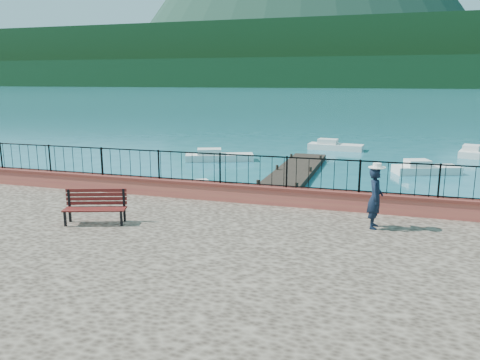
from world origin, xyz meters
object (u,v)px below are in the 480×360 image
Objects in this scene: boat_5 at (472,150)px; person at (375,198)px; boat_4 at (336,144)px; boat_0 at (207,189)px; boat_3 at (219,154)px; boat_2 at (427,166)px; park_bench at (96,213)px.

person is at bearing 179.79° from boat_5.
boat_4 is 9.14m from boat_5.
boat_3 is (-2.72, 9.21, 0.00)m from boat_0.
person is 18.22m from boat_3.
boat_4 is (-5.70, 7.54, 0.00)m from boat_2.
boat_5 is (15.74, 7.04, 0.00)m from boat_3.
park_bench is at bearing -127.78° from boat_0.
boat_0 is at bearing 155.95° from boat_5.
boat_0 is 20.83m from boat_5.
park_bench is 19.26m from boat_2.
person reaches higher than boat_4.
boat_3 is 9.60m from boat_4.
person is 22.52m from boat_4.
boat_4 is (3.88, 16.18, 0.00)m from boat_0.
boat_0 is at bearing -98.25° from boat_4.
boat_5 is at bearing -12.44° from person.
person is 0.47× the size of boat_5.
boat_5 is (5.92, 22.31, -1.62)m from person.
boat_0 and boat_4 have the same top height.
boat_0 is at bearing -158.16° from boat_2.
boat_3 is (-12.30, 0.57, 0.00)m from boat_2.
park_bench is 24.46m from boat_4.
boat_4 is at bearing 10.67° from person.
park_bench is 1.07× the size of person.
boat_2 and boat_3 have the same top height.
park_bench is 27.58m from boat_5.
person reaches higher than boat_5.
boat_0 is 0.89× the size of boat_3.
boat_2 and boat_4 have the same top height.
park_bench reaches higher than boat_2.
boat_5 is at bearing 3.21° from boat_3.
park_bench is at bearing 165.93° from boat_5.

